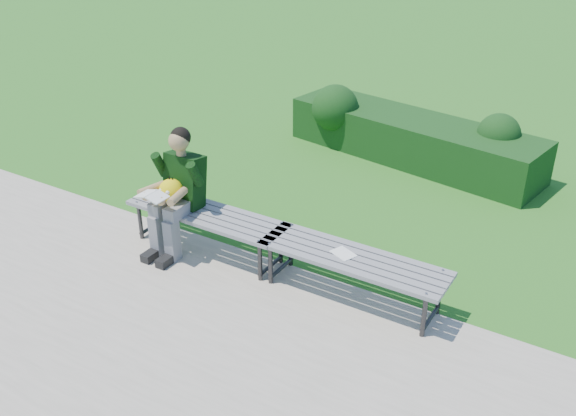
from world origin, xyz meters
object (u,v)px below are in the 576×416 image
Objects in this scene: bench_right at (353,262)px; seated_boy at (176,188)px; bench_left at (207,217)px; paper_sheet at (343,254)px; hedge at (408,135)px.

seated_boy is (-1.97, -0.10, 0.30)m from bench_right.
seated_boy is at bearing -162.29° from bench_left.
paper_sheet is (-0.10, 0.00, 0.06)m from bench_right.
hedge is at bearing 76.34° from bench_left.
hedge reaches higher than bench_left.
bench_right is at bearing 0.00° from paper_sheet.
hedge is 3.55m from bench_right.
hedge reaches higher than paper_sheet.
seated_boy is (-0.30, -0.10, 0.30)m from bench_left.
seated_boy is at bearing -176.96° from bench_right.
hedge is 2.07× the size of bench_right.
hedge is 14.11× the size of paper_sheet.
bench_right is (1.67, 0.01, 0.00)m from bench_left.
bench_right is (0.83, -3.45, 0.06)m from hedge.
paper_sheet is at bearing 180.00° from bench_right.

